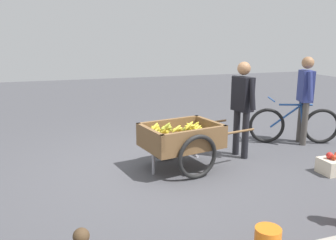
{
  "coord_description": "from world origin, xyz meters",
  "views": [
    {
      "loc": [
        1.47,
        4.81,
        1.94
      ],
      "look_at": [
        -0.12,
        0.05,
        0.75
      ],
      "focal_mm": 37.57,
      "sensor_mm": 36.0,
      "label": 1
    }
  ],
  "objects_px": {
    "vendor_person": "(242,101)",
    "bicycle": "(294,125)",
    "mixed_fruit_crate": "(335,165)",
    "fruit_cart": "(182,140)",
    "cyclist_person": "(305,93)"
  },
  "relations": [
    {
      "from": "fruit_cart",
      "to": "mixed_fruit_crate",
      "type": "xyz_separation_m",
      "value": [
        -2.06,
        0.89,
        -0.31
      ]
    },
    {
      "from": "vendor_person",
      "to": "mixed_fruit_crate",
      "type": "distance_m",
      "value": 1.65
    },
    {
      "from": "cyclist_person",
      "to": "mixed_fruit_crate",
      "type": "height_order",
      "value": "cyclist_person"
    },
    {
      "from": "bicycle",
      "to": "mixed_fruit_crate",
      "type": "distance_m",
      "value": 1.51
    },
    {
      "from": "bicycle",
      "to": "cyclist_person",
      "type": "height_order",
      "value": "cyclist_person"
    },
    {
      "from": "fruit_cart",
      "to": "mixed_fruit_crate",
      "type": "height_order",
      "value": "fruit_cart"
    },
    {
      "from": "bicycle",
      "to": "fruit_cart",
      "type": "bearing_deg",
      "value": 12.8
    },
    {
      "from": "vendor_person",
      "to": "bicycle",
      "type": "relative_size",
      "value": 0.99
    },
    {
      "from": "fruit_cart",
      "to": "vendor_person",
      "type": "height_order",
      "value": "vendor_person"
    },
    {
      "from": "bicycle",
      "to": "cyclist_person",
      "type": "distance_m",
      "value": 0.62
    },
    {
      "from": "vendor_person",
      "to": "bicycle",
      "type": "xyz_separation_m",
      "value": [
        -1.32,
        -0.35,
        -0.58
      ]
    },
    {
      "from": "vendor_person",
      "to": "bicycle",
      "type": "distance_m",
      "value": 1.48
    },
    {
      "from": "fruit_cart",
      "to": "bicycle",
      "type": "relative_size",
      "value": 1.12
    },
    {
      "from": "bicycle",
      "to": "cyclist_person",
      "type": "xyz_separation_m",
      "value": [
        -0.14,
        0.05,
        0.61
      ]
    },
    {
      "from": "vendor_person",
      "to": "bicycle",
      "type": "height_order",
      "value": "vendor_person"
    }
  ]
}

